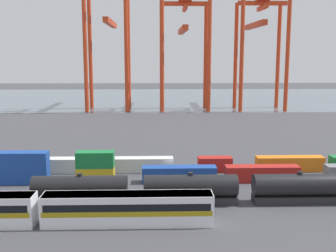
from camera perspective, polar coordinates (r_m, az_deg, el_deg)
ground_plane at (r=113.40m, az=-0.25°, el=-0.86°), size 420.00×420.00×0.00m
harbour_water at (r=207.28m, az=-0.89°, el=3.85°), size 400.00×110.00×0.01m
passenger_train at (r=54.02m, az=-17.23°, el=-10.69°), size 42.44×3.14×3.90m
freight_tank_row at (r=60.03m, az=10.48°, el=-8.36°), size 58.95×3.03×4.49m
shipping_container_1 at (r=72.71m, az=-20.62°, el=-6.35°), size 12.10×2.44×2.60m
shipping_container_2 at (r=72.07m, az=-20.74°, el=-4.36°), size 12.10×2.44×2.60m
shipping_container_3 at (r=69.49m, az=-9.84°, el=-6.59°), size 6.04×2.44×2.60m
shipping_container_4 at (r=68.82m, az=-9.90°, el=-4.51°), size 6.04×2.44×2.60m
shipping_container_5 at (r=68.89m, az=1.55°, el=-6.59°), size 12.10×2.44×2.60m
shipping_container_6 at (r=70.95m, az=12.70°, el=-6.35°), size 12.10×2.44×2.60m
shipping_container_9 at (r=76.63m, az=-14.15°, el=-5.22°), size 12.10×2.44×2.60m
shipping_container_10 at (r=74.88m, az=-3.95°, el=-5.30°), size 12.10×2.44×2.60m
shipping_container_11 at (r=75.55m, az=6.40°, el=-5.20°), size 6.04×2.44×2.60m
shipping_container_12 at (r=78.57m, az=16.26°, el=-4.95°), size 12.10×2.44×2.60m
gantry_crane_west at (r=164.27m, az=-8.20°, el=12.52°), size 16.51×35.72×49.38m
gantry_crane_central at (r=163.71m, az=2.23°, el=11.65°), size 18.92×35.54×43.71m
gantry_crane_east at (r=167.89m, az=12.41°, el=11.55°), size 18.57×34.00×44.00m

